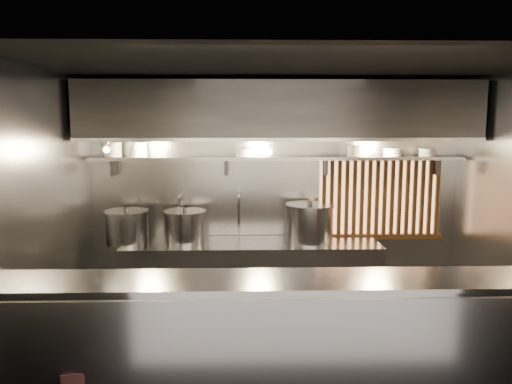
{
  "coord_description": "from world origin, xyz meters",
  "views": [
    {
      "loc": [
        -0.4,
        -4.6,
        2.31
      ],
      "look_at": [
        -0.26,
        0.55,
        1.58
      ],
      "focal_mm": 35.0,
      "sensor_mm": 36.0,
      "label": 1
    }
  ],
  "objects_px": {
    "stock_pot_left": "(127,227)",
    "pendant_bulb": "(269,152)",
    "heat_lamp": "(104,144)",
    "stock_pot_mid": "(185,226)",
    "stock_pot_right": "(310,223)"
  },
  "relations": [
    {
      "from": "pendant_bulb",
      "to": "stock_pot_mid",
      "type": "height_order",
      "value": "pendant_bulb"
    },
    {
      "from": "stock_pot_left",
      "to": "stock_pot_mid",
      "type": "height_order",
      "value": "stock_pot_left"
    },
    {
      "from": "heat_lamp",
      "to": "stock_pot_right",
      "type": "relative_size",
      "value": 0.51
    },
    {
      "from": "stock_pot_mid",
      "to": "stock_pot_right",
      "type": "distance_m",
      "value": 1.46
    },
    {
      "from": "pendant_bulb",
      "to": "stock_pot_mid",
      "type": "xyz_separation_m",
      "value": [
        -0.98,
        -0.05,
        -0.87
      ]
    },
    {
      "from": "heat_lamp",
      "to": "stock_pot_right",
      "type": "distance_m",
      "value": 2.48
    },
    {
      "from": "stock_pot_left",
      "to": "stock_pot_mid",
      "type": "distance_m",
      "value": 0.67
    },
    {
      "from": "heat_lamp",
      "to": "stock_pot_left",
      "type": "relative_size",
      "value": 0.53
    },
    {
      "from": "pendant_bulb",
      "to": "stock_pot_mid",
      "type": "relative_size",
      "value": 0.36
    },
    {
      "from": "pendant_bulb",
      "to": "stock_pot_left",
      "type": "relative_size",
      "value": 0.29
    },
    {
      "from": "heat_lamp",
      "to": "pendant_bulb",
      "type": "xyz_separation_m",
      "value": [
        1.8,
        0.35,
        -0.11
      ]
    },
    {
      "from": "heat_lamp",
      "to": "pendant_bulb",
      "type": "relative_size",
      "value": 1.87
    },
    {
      "from": "pendant_bulb",
      "to": "stock_pot_right",
      "type": "height_order",
      "value": "pendant_bulb"
    },
    {
      "from": "stock_pot_left",
      "to": "pendant_bulb",
      "type": "bearing_deg",
      "value": 2.74
    },
    {
      "from": "stock_pot_left",
      "to": "stock_pot_mid",
      "type": "relative_size",
      "value": 1.27
    }
  ]
}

